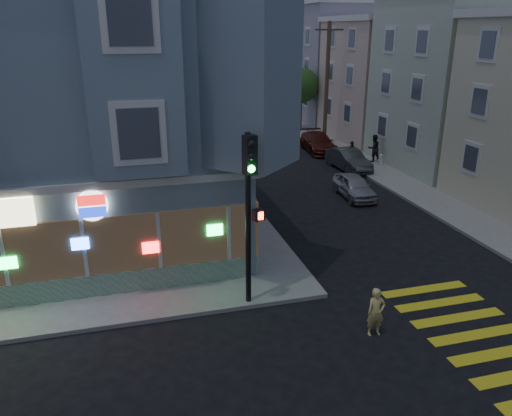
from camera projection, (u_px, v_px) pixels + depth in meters
name	position (u px, v px, depth m)	size (l,w,h in m)	color
ground	(259.00, 346.00, 14.46)	(120.00, 120.00, 0.00)	black
sidewalk_ne	(453.00, 139.00, 40.99)	(24.00, 42.00, 0.15)	gray
corner_building	(52.00, 100.00, 20.96)	(14.60, 14.60, 11.40)	slate
row_house_b	(485.00, 82.00, 31.96)	(12.00, 8.60, 10.50)	beige
row_house_c	(408.00, 81.00, 40.38)	(12.00, 8.60, 9.00)	#C7B19A
row_house_d	(359.00, 64.00, 48.29)	(12.00, 8.60, 10.50)	gray
utility_pole	(327.00, 82.00, 37.57)	(2.20, 0.30, 9.00)	#4C3826
street_tree_near	(301.00, 86.00, 43.35)	(3.00, 3.00, 5.30)	#4C3826
street_tree_far	(274.00, 77.00, 50.61)	(3.00, 3.00, 5.30)	#4C3826
running_child	(376.00, 312.00, 14.75)	(0.55, 0.36, 1.52)	#F0DA7A
pedestrian_a	(374.00, 148.00, 33.51)	(0.88, 0.69, 1.82)	black
pedestrian_b	(352.00, 153.00, 32.97)	(0.89, 0.37, 1.52)	#222128
parked_car_a	(354.00, 186.00, 26.94)	(1.45, 3.59, 1.22)	#ABADB3
parked_car_b	(348.00, 160.00, 32.16)	(1.43, 4.10, 1.35)	#383C3D
parked_car_c	(318.00, 143.00, 36.87)	(1.92, 4.73, 1.37)	#531D13
parked_car_d	(271.00, 130.00, 41.06)	(2.40, 5.20, 1.44)	gray
traffic_signal	(250.00, 193.00, 15.15)	(0.71, 0.63, 5.63)	black
fire_hydrant	(381.00, 159.00, 32.74)	(0.43, 0.25, 0.75)	silver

